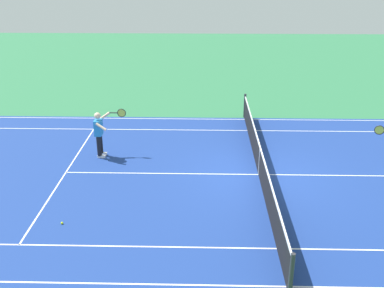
{
  "coord_description": "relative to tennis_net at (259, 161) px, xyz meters",
  "views": [
    {
      "loc": [
        1.86,
        13.45,
        6.61
      ],
      "look_at": [
        2.21,
        -0.41,
        0.9
      ],
      "focal_mm": 42.38,
      "sensor_mm": 36.0,
      "label": 1
    }
  ],
  "objects": [
    {
      "name": "ground_plane",
      "position": [
        0.0,
        0.0,
        -0.49
      ],
      "size": [
        60.0,
        60.0,
        0.0
      ],
      "primitive_type": "plane",
      "color": "#2D7247"
    },
    {
      "name": "court_slab",
      "position": [
        0.0,
        0.0,
        -0.49
      ],
      "size": [
        24.2,
        11.4,
        0.0
      ],
      "primitive_type": "cube",
      "color": "navy",
      "rests_on": "ground_plane"
    },
    {
      "name": "court_line_markings",
      "position": [
        0.0,
        0.0,
        -0.49
      ],
      "size": [
        23.85,
        11.05,
        0.01
      ],
      "color": "white",
      "rests_on": "ground_plane"
    },
    {
      "name": "tennis_net",
      "position": [
        0.0,
        0.0,
        0.0
      ],
      "size": [
        0.1,
        11.7,
        1.08
      ],
      "color": "#2D2D33",
      "rests_on": "ground_plane"
    },
    {
      "name": "tennis_player_near",
      "position": [
        5.49,
        -1.36,
        0.44
      ],
      "size": [
        1.07,
        0.78,
        1.7
      ],
      "color": "black",
      "rests_on": "ground_plane"
    },
    {
      "name": "tennis_ball",
      "position": [
        5.61,
        3.14,
        -0.46
      ],
      "size": [
        0.07,
        0.07,
        0.07
      ],
      "primitive_type": "sphere",
      "color": "#CCE01E",
      "rests_on": "ground_plane"
    }
  ]
}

